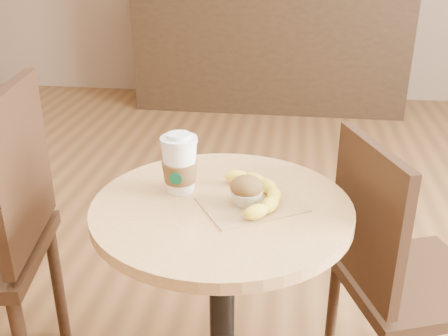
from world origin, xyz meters
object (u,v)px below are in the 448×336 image
cafe_table (222,280)px  coffee_cup (180,166)px  banana (254,194)px  chair_right (396,272)px  muffin (246,191)px

cafe_table → coffee_cup: bearing=153.8°
banana → cafe_table: bearing=-177.0°
chair_right → banana: bearing=87.1°
banana → coffee_cup: bearing=155.7°
muffin → cafe_table: bearing=-178.8°
cafe_table → muffin: size_ratio=8.97×
muffin → banana: (0.02, 0.02, -0.02)m
cafe_table → chair_right: bearing=17.2°
coffee_cup → chair_right: bearing=9.6°
cafe_table → muffin: bearing=1.2°
muffin → banana: 0.03m
coffee_cup → banana: 0.20m
cafe_table → muffin: muffin is taller
coffee_cup → banana: size_ratio=0.62×
cafe_table → chair_right: (0.48, 0.15, -0.03)m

